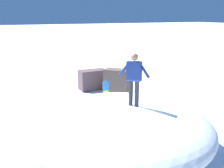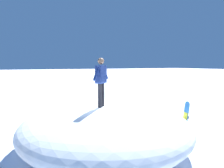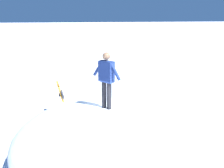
{
  "view_description": "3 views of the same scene",
  "coord_description": "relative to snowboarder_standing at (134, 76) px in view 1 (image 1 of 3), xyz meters",
  "views": [
    {
      "loc": [
        7.13,
        -3.63,
        4.47
      ],
      "look_at": [
        -0.1,
        0.05,
        2.36
      ],
      "focal_mm": 43.04,
      "sensor_mm": 36.0,
      "label": 1
    },
    {
      "loc": [
        2.42,
        6.5,
        3.09
      ],
      "look_at": [
        -0.62,
        -0.17,
        2.31
      ],
      "focal_mm": 29.24,
      "sensor_mm": 36.0,
      "label": 2
    },
    {
      "loc": [
        -6.51,
        1.61,
        4.37
      ],
      "look_at": [
        0.02,
        0.54,
        2.43
      ],
      "focal_mm": 38.65,
      "sensor_mm": 36.0,
      "label": 3
    }
  ],
  "objects": [
    {
      "name": "ground",
      "position": [
        -0.18,
        -0.68,
        -2.61
      ],
      "size": [
        240.0,
        240.0,
        0.0
      ],
      "primitive_type": "plane",
      "color": "white"
    },
    {
      "name": "snow_mound",
      "position": [
        -0.31,
        -0.33,
        -1.79
      ],
      "size": [
        8.45,
        8.46,
        1.64
      ],
      "primitive_type": "ellipsoid",
      "rotation": [
        0.0,
        0.0,
        0.52
      ],
      "color": "white",
      "rests_on": "ground"
    },
    {
      "name": "rock_outcrop",
      "position": [
        -6.99,
        2.37,
        -1.98
      ],
      "size": [
        2.91,
        2.67,
        1.48
      ],
      "color": "#50533C",
      "rests_on": "ground"
    },
    {
      "name": "snowboard_primary_upright",
      "position": [
        -3.32,
        0.62,
        -1.75
      ],
      "size": [
        0.27,
        0.33,
        1.65
      ],
      "color": "#2672BF",
      "rests_on": "ground"
    },
    {
      "name": "snowboarder_standing",
      "position": [
        0.0,
        0.0,
        0.0
      ],
      "size": [
        0.82,
        0.74,
        1.68
      ],
      "color": "black",
      "rests_on": "snow_mound"
    }
  ]
}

